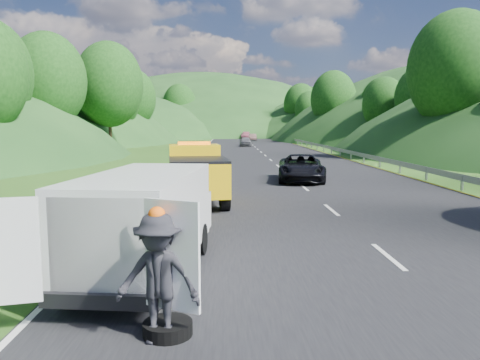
{
  "coord_description": "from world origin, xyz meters",
  "views": [
    {
      "loc": [
        -0.74,
        -12.54,
        3.08
      ],
      "look_at": [
        -0.35,
        2.49,
        1.3
      ],
      "focal_mm": 35.0,
      "sensor_mm": 36.0,
      "label": 1
    }
  ],
  "objects_px": {
    "worker": "(159,344)",
    "spare_tire": "(168,336)",
    "woman": "(131,238)",
    "child": "(164,234)",
    "suitcase": "(108,230)",
    "white_van": "(147,217)",
    "tow_truck": "(196,173)",
    "passing_suv": "(301,181)"
  },
  "relations": [
    {
      "from": "worker",
      "to": "spare_tire",
      "type": "xyz_separation_m",
      "value": [
        0.09,
        0.24,
        0.0
      ]
    },
    {
      "from": "woman",
      "to": "worker",
      "type": "bearing_deg",
      "value": 162.7
    },
    {
      "from": "woman",
      "to": "child",
      "type": "xyz_separation_m",
      "value": [
        0.84,
        0.45,
        0.0
      ]
    },
    {
      "from": "woman",
      "to": "suitcase",
      "type": "xyz_separation_m",
      "value": [
        -0.53,
        -0.29,
        0.31
      ]
    },
    {
      "from": "woman",
      "to": "child",
      "type": "distance_m",
      "value": 0.95
    },
    {
      "from": "white_van",
      "to": "suitcase",
      "type": "bearing_deg",
      "value": 124.62
    },
    {
      "from": "tow_truck",
      "to": "spare_tire",
      "type": "bearing_deg",
      "value": -95.63
    },
    {
      "from": "tow_truck",
      "to": "suitcase",
      "type": "height_order",
      "value": "tow_truck"
    },
    {
      "from": "passing_suv",
      "to": "white_van",
      "type": "bearing_deg",
      "value": -103.1
    },
    {
      "from": "passing_suv",
      "to": "worker",
      "type": "bearing_deg",
      "value": -98.06
    },
    {
      "from": "suitcase",
      "to": "woman",
      "type": "bearing_deg",
      "value": 28.25
    },
    {
      "from": "child",
      "to": "tow_truck",
      "type": "bearing_deg",
      "value": 96.82
    },
    {
      "from": "white_van",
      "to": "suitcase",
      "type": "xyz_separation_m",
      "value": [
        -1.52,
        2.8,
        -0.89
      ]
    },
    {
      "from": "child",
      "to": "worker",
      "type": "distance_m",
      "value": 6.76
    },
    {
      "from": "woman",
      "to": "passing_suv",
      "type": "relative_size",
      "value": 0.35
    },
    {
      "from": "spare_tire",
      "to": "tow_truck",
      "type": "bearing_deg",
      "value": 91.81
    },
    {
      "from": "worker",
      "to": "spare_tire",
      "type": "bearing_deg",
      "value": 78.29
    },
    {
      "from": "passing_suv",
      "to": "suitcase",
      "type": "bearing_deg",
      "value": -112.29
    },
    {
      "from": "passing_suv",
      "to": "spare_tire",
      "type": "bearing_deg",
      "value": -97.98
    },
    {
      "from": "suitcase",
      "to": "spare_tire",
      "type": "relative_size",
      "value": 0.84
    },
    {
      "from": "child",
      "to": "worker",
      "type": "xyz_separation_m",
      "value": [
        0.84,
        -6.7,
        0.0
      ]
    },
    {
      "from": "white_van",
      "to": "worker",
      "type": "distance_m",
      "value": 3.45
    },
    {
      "from": "white_van",
      "to": "passing_suv",
      "type": "height_order",
      "value": "white_van"
    },
    {
      "from": "white_van",
      "to": "passing_suv",
      "type": "bearing_deg",
      "value": 76.45
    },
    {
      "from": "white_van",
      "to": "worker",
      "type": "bearing_deg",
      "value": -71.38
    },
    {
      "from": "tow_truck",
      "to": "spare_tire",
      "type": "xyz_separation_m",
      "value": [
        0.37,
        -11.81,
        -1.17
      ]
    },
    {
      "from": "child",
      "to": "worker",
      "type": "height_order",
      "value": "worker"
    },
    {
      "from": "worker",
      "to": "passing_suv",
      "type": "distance_m",
      "value": 19.62
    },
    {
      "from": "child",
      "to": "suitcase",
      "type": "relative_size",
      "value": 1.67
    },
    {
      "from": "tow_truck",
      "to": "woman",
      "type": "height_order",
      "value": "tow_truck"
    },
    {
      "from": "white_van",
      "to": "worker",
      "type": "xyz_separation_m",
      "value": [
        0.7,
        -3.16,
        -1.2
      ]
    },
    {
      "from": "tow_truck",
      "to": "worker",
      "type": "height_order",
      "value": "tow_truck"
    },
    {
      "from": "suitcase",
      "to": "spare_tire",
      "type": "xyz_separation_m",
      "value": [
        2.3,
        -5.73,
        -0.31
      ]
    },
    {
      "from": "woman",
      "to": "passing_suv",
      "type": "distance_m",
      "value": 14.36
    },
    {
      "from": "woman",
      "to": "worker",
      "type": "distance_m",
      "value": 6.47
    },
    {
      "from": "woman",
      "to": "suitcase",
      "type": "height_order",
      "value": "woman"
    },
    {
      "from": "worker",
      "to": "passing_suv",
      "type": "bearing_deg",
      "value": 84.37
    },
    {
      "from": "white_van",
      "to": "woman",
      "type": "xyz_separation_m",
      "value": [
        -0.98,
        3.09,
        -1.2
      ]
    },
    {
      "from": "tow_truck",
      "to": "woman",
      "type": "xyz_separation_m",
      "value": [
        -1.4,
        -5.8,
        -1.17
      ]
    },
    {
      "from": "woman",
      "to": "suitcase",
      "type": "bearing_deg",
      "value": 85.91
    },
    {
      "from": "tow_truck",
      "to": "child",
      "type": "height_order",
      "value": "tow_truck"
    },
    {
      "from": "tow_truck",
      "to": "woman",
      "type": "relative_size",
      "value": 3.13
    }
  ]
}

